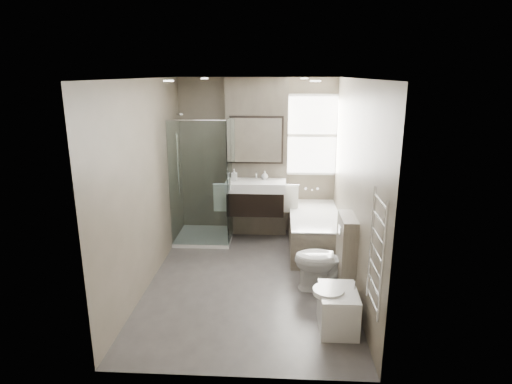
# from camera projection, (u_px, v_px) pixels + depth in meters

# --- Properties ---
(room) EXTENTS (2.70, 3.90, 2.70)m
(room) POSITION_uv_depth(u_px,v_px,m) (249.00, 186.00, 5.36)
(room) COLOR #484442
(room) RESTS_ON ground
(vanity_pier) EXTENTS (1.00, 0.25, 2.60)m
(vanity_pier) POSITION_uv_depth(u_px,v_px,m) (257.00, 158.00, 7.07)
(vanity_pier) COLOR #675E51
(vanity_pier) RESTS_ON ground
(vanity) EXTENTS (0.95, 0.47, 0.66)m
(vanity) POSITION_uv_depth(u_px,v_px,m) (256.00, 197.00, 6.88)
(vanity) COLOR black
(vanity) RESTS_ON vanity_pier
(mirror_cabinet) EXTENTS (0.86, 0.08, 0.76)m
(mirror_cabinet) POSITION_uv_depth(u_px,v_px,m) (256.00, 140.00, 6.82)
(mirror_cabinet) COLOR black
(mirror_cabinet) RESTS_ON vanity_pier
(towel_left) EXTENTS (0.24, 0.06, 0.44)m
(towel_left) POSITION_uv_depth(u_px,v_px,m) (221.00, 198.00, 6.90)
(towel_left) COLOR silver
(towel_left) RESTS_ON vanity_pier
(towel_right) EXTENTS (0.24, 0.06, 0.44)m
(towel_right) POSITION_uv_depth(u_px,v_px,m) (291.00, 199.00, 6.84)
(towel_right) COLOR silver
(towel_right) RESTS_ON vanity_pier
(shower_enclosure) EXTENTS (0.90, 0.90, 2.00)m
(shower_enclosure) POSITION_uv_depth(u_px,v_px,m) (209.00, 212.00, 6.91)
(shower_enclosure) COLOR white
(shower_enclosure) RESTS_ON ground
(bathtub) EXTENTS (0.75, 1.60, 0.57)m
(bathtub) POSITION_uv_depth(u_px,v_px,m) (314.00, 230.00, 6.63)
(bathtub) COLOR #675E51
(bathtub) RESTS_ON ground
(window) EXTENTS (0.98, 0.06, 1.33)m
(window) POSITION_uv_depth(u_px,v_px,m) (312.00, 135.00, 7.01)
(window) COLOR white
(window) RESTS_ON room
(toilet) EXTENTS (0.81, 0.50, 0.80)m
(toilet) POSITION_uv_depth(u_px,v_px,m) (326.00, 260.00, 5.35)
(toilet) COLOR white
(toilet) RESTS_ON ground
(cistern_box) EXTENTS (0.19, 0.55, 1.00)m
(cistern_box) POSITION_uv_depth(u_px,v_px,m) (346.00, 255.00, 5.27)
(cistern_box) COLOR #675E51
(cistern_box) RESTS_ON ground
(bidet) EXTENTS (0.47, 0.55, 0.57)m
(bidet) POSITION_uv_depth(u_px,v_px,m) (337.00, 309.00, 4.57)
(bidet) COLOR white
(bidet) RESTS_ON ground
(towel_radiator) EXTENTS (0.03, 0.49, 1.10)m
(towel_radiator) POSITION_uv_depth(u_px,v_px,m) (377.00, 253.00, 3.80)
(towel_radiator) COLOR silver
(towel_radiator) RESTS_ON room
(soap_bottle_a) EXTENTS (0.09, 0.09, 0.19)m
(soap_bottle_a) POSITION_uv_depth(u_px,v_px,m) (234.00, 175.00, 6.80)
(soap_bottle_a) COLOR white
(soap_bottle_a) RESTS_ON vanity
(soap_bottle_b) EXTENTS (0.11, 0.11, 0.14)m
(soap_bottle_b) POSITION_uv_depth(u_px,v_px,m) (265.00, 175.00, 6.90)
(soap_bottle_b) COLOR white
(soap_bottle_b) RESTS_ON vanity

